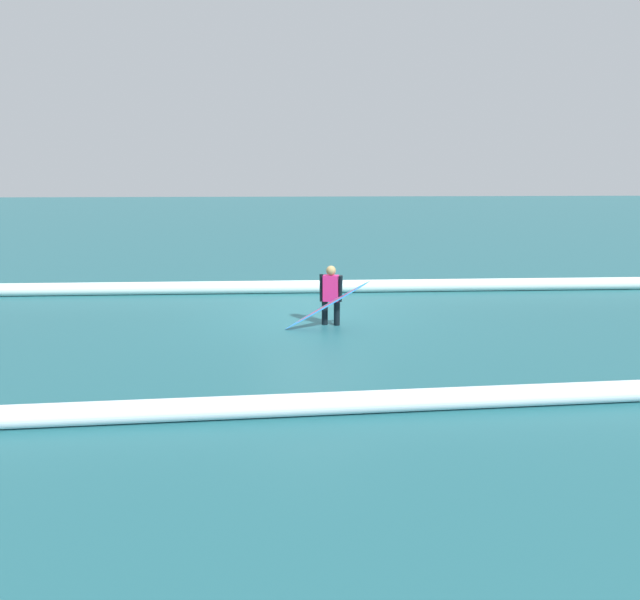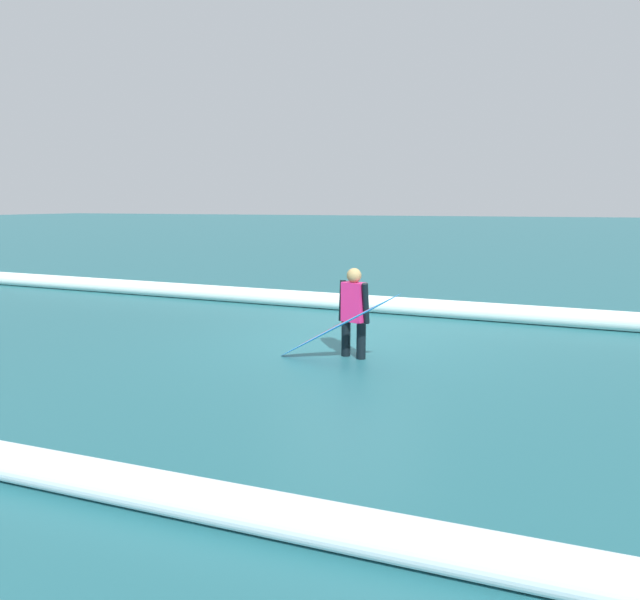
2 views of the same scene
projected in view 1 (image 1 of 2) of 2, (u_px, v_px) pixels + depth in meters
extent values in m
plane|color=#215D65|center=(312.00, 316.00, 13.24)|extent=(198.55, 198.55, 0.00)
cylinder|color=black|center=(337.00, 313.00, 12.32)|extent=(0.14, 0.14, 0.55)
cylinder|color=black|center=(325.00, 313.00, 12.38)|extent=(0.14, 0.14, 0.55)
cube|color=#D82672|center=(331.00, 288.00, 12.23)|extent=(0.38, 0.29, 0.59)
sphere|color=#A38854|center=(331.00, 271.00, 12.14)|extent=(0.22, 0.22, 0.22)
cylinder|color=black|center=(340.00, 289.00, 12.18)|extent=(0.09, 0.20, 0.62)
cylinder|color=black|center=(322.00, 288.00, 12.27)|extent=(0.09, 0.15, 0.62)
ellipsoid|color=#268CE5|center=(327.00, 305.00, 11.91)|extent=(1.91, 0.39, 1.12)
ellipsoid|color=red|center=(327.00, 305.00, 11.91)|extent=(1.53, 0.20, 0.90)
cylinder|color=white|center=(328.00, 286.00, 15.94)|extent=(25.33, 1.23, 0.37)
cylinder|color=white|center=(267.00, 406.00, 7.55)|extent=(22.53, 0.62, 0.32)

